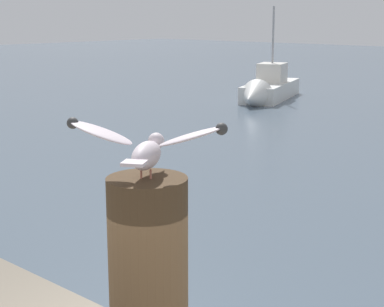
# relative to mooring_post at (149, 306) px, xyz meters

# --- Properties ---
(mooring_post) EXTENTS (0.30, 0.30, 1.02)m
(mooring_post) POSITION_rel_mooring_post_xyz_m (0.00, 0.00, 0.00)
(mooring_post) COLOR #4C3823
(mooring_post) RESTS_ON harbor_quay
(seagull) EXTENTS (0.56, 0.39, 0.22)m
(seagull) POSITION_rel_mooring_post_xyz_m (-0.00, 0.00, 0.63)
(seagull) COLOR #C67660
(seagull) RESTS_ON mooring_post
(boat_white) EXTENTS (2.93, 5.28, 3.80)m
(boat_white) POSITION_rel_mooring_post_xyz_m (-11.94, 17.87, -1.70)
(boat_white) COLOR silver
(boat_white) RESTS_ON ground_plane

